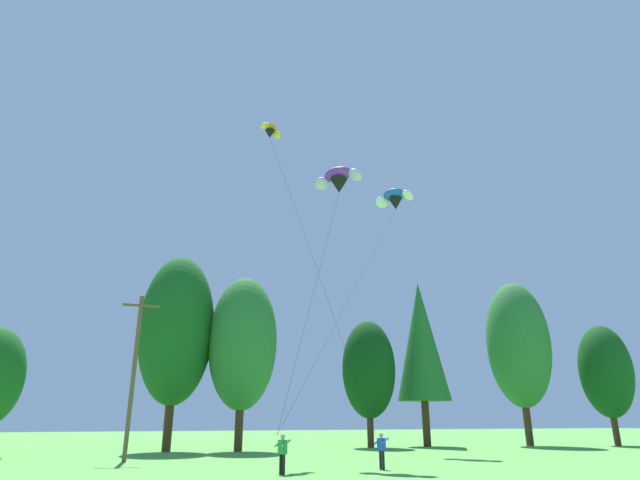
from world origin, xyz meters
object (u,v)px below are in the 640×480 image
(parafoil_kite_high_purple, at_px, (338,180))
(parafoil_kite_far_blue_white, at_px, (395,199))
(utility_pole, at_px, (134,371))
(kite_flyer_mid, at_px, (382,448))
(kite_flyer_near, at_px, (282,450))
(parafoil_kite_mid_orange, at_px, (271,131))

(parafoil_kite_high_purple, bearing_deg, parafoil_kite_far_blue_white, 42.29)
(utility_pole, distance_m, kite_flyer_mid, 15.66)
(utility_pole, distance_m, kite_flyer_near, 12.84)
(parafoil_kite_mid_orange, bearing_deg, kite_flyer_mid, -69.67)
(parafoil_kite_high_purple, bearing_deg, kite_flyer_near, -129.90)
(utility_pole, distance_m, parafoil_kite_far_blue_white, 26.13)
(kite_flyer_near, distance_m, kite_flyer_mid, 5.34)
(utility_pole, height_order, kite_flyer_mid, utility_pole)
(utility_pole, bearing_deg, kite_flyer_mid, -38.69)
(kite_flyer_near, relative_size, parafoil_kite_mid_orange, 0.08)
(kite_flyer_mid, bearing_deg, utility_pole, 141.31)
(kite_flyer_near, bearing_deg, utility_pole, 122.41)
(utility_pole, relative_size, parafoil_kite_mid_orange, 0.43)
(parafoil_kite_mid_orange, distance_m, parafoil_kite_far_blue_white, 13.04)
(parafoil_kite_high_purple, bearing_deg, parafoil_kite_mid_orange, 131.86)
(kite_flyer_mid, distance_m, parafoil_kite_far_blue_white, 25.50)
(kite_flyer_near, bearing_deg, parafoil_kite_mid_orange, 81.80)
(utility_pole, relative_size, kite_flyer_mid, 5.73)
(kite_flyer_near, relative_size, kite_flyer_mid, 1.00)
(kite_flyer_near, height_order, kite_flyer_mid, same)
(utility_pole, height_order, kite_flyer_near, utility_pole)
(parafoil_kite_mid_orange, relative_size, parafoil_kite_far_blue_white, 1.11)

